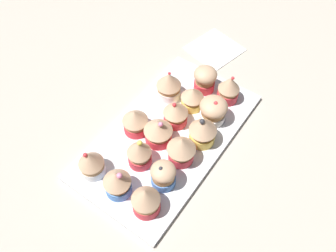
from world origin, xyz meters
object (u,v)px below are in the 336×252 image
cupcake_6 (119,183)px  cupcake_13 (135,121)px  cupcake_5 (229,89)px  cupcake_9 (176,113)px  cupcake_10 (192,97)px  baking_tray (168,135)px  cupcake_2 (181,149)px  cupcake_4 (213,110)px  napkin (215,49)px  cupcake_7 (139,153)px  cupcake_12 (91,163)px  cupcake_14 (169,85)px  cupcake_0 (146,200)px  cupcake_11 (205,79)px  cupcake_1 (163,175)px  cupcake_3 (203,130)px  cupcake_8 (158,131)px

cupcake_6 → cupcake_13: 16.08cm
cupcake_5 → cupcake_9: (-13.48, 6.58, -0.38)cm
cupcake_10 → baking_tray: bearing=-178.7°
cupcake_2 → cupcake_4: bearing=0.4°
cupcake_10 → napkin: bearing=15.8°
cupcake_4 → cupcake_7: size_ratio=0.93×
cupcake_5 → cupcake_12: bearing=159.0°
cupcake_9 → cupcake_14: (5.98, 6.18, 0.41)cm
cupcake_13 → cupcake_7: bearing=-135.9°
cupcake_0 → cupcake_4: bearing=1.9°
cupcake_11 → cupcake_9: bearing=-179.7°
cupcake_6 → cupcake_9: bearing=2.4°
cupcake_1 → cupcake_11: cupcake_11 is taller
cupcake_7 → cupcake_11: cupcake_7 is taller
cupcake_9 → cupcake_11: (13.15, 0.07, 0.25)cm
cupcake_7 → cupcake_10: (20.07, -0.36, -0.38)cm
cupcake_14 → cupcake_1: bearing=-147.5°
cupcake_6 → cupcake_0: bearing=-87.9°
cupcake_0 → cupcake_14: cupcake_14 is taller
cupcake_2 → cupcake_14: bearing=43.4°
cupcake_10 → cupcake_1: bearing=-162.3°
cupcake_3 → napkin: cupcake_3 is taller
cupcake_5 → cupcake_8: (-20.07, 6.79, -0.25)cm
baking_tray → cupcake_8: cupcake_8 is taller
cupcake_3 → cupcake_4: size_ratio=1.16×
baking_tray → cupcake_13: (-3.45, 6.79, 4.07)cm
cupcake_4 → cupcake_12: 30.46cm
cupcake_1 → cupcake_2: cupcake_2 is taller
cupcake_2 → cupcake_6: (-13.93, 5.92, -0.30)cm
cupcake_4 → cupcake_10: 6.44cm
cupcake_12 → cupcake_13: 14.15cm
cupcake_0 → cupcake_5: (34.95, 1.09, -0.07)cm
cupcake_0 → cupcake_8: size_ratio=1.06×
baking_tray → cupcake_4: cupcake_4 is taller
cupcake_3 → cupcake_10: size_ratio=1.27×
cupcake_2 → cupcake_8: cupcake_2 is taller
baking_tray → cupcake_14: (9.85, 6.74, 4.45)cm
cupcake_5 → cupcake_14: bearing=120.4°
cupcake_3 → cupcake_14: size_ratio=1.04×
cupcake_4 → cupcake_9: 8.90cm
cupcake_5 → cupcake_1: bearing=-179.0°
baking_tray → cupcake_14: cupcake_14 is taller
cupcake_10 → cupcake_14: cupcake_14 is taller
cupcake_12 → baking_tray: bearing=-22.9°
cupcake_6 → napkin: (50.79, 7.00, -4.63)cm
cupcake_1 → cupcake_7: bearing=81.2°
cupcake_0 → cupcake_12: 14.53cm
cupcake_7 → cupcake_9: bearing=-0.1°
cupcake_2 → cupcake_5: 21.27cm
cupcake_5 → cupcake_10: bearing=138.8°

